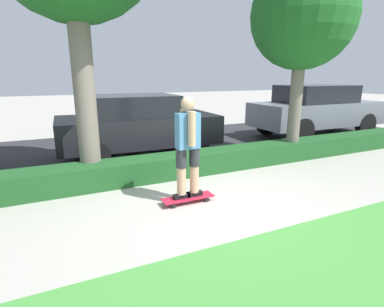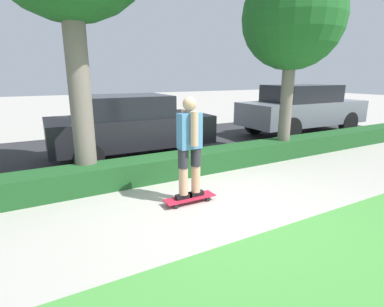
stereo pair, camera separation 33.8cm
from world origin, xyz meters
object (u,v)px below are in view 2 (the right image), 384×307
(skater_person, at_px, (190,146))
(tree_mid, at_px, (293,19))
(parked_car_middle, at_px, (130,125))
(skateboard, at_px, (190,198))
(parked_car_rear, at_px, (302,108))

(skater_person, distance_m, tree_mid, 4.18)
(parked_car_middle, bearing_deg, tree_mid, -29.26)
(skateboard, height_order, tree_mid, tree_mid)
(tree_mid, bearing_deg, parked_car_rear, 34.49)
(parked_car_middle, distance_m, parked_car_rear, 5.95)
(skater_person, xyz_separation_m, parked_car_middle, (0.10, 3.22, -0.15))
(parked_car_rear, bearing_deg, skateboard, -151.58)
(tree_mid, relative_size, parked_car_middle, 1.11)
(tree_mid, height_order, parked_car_middle, tree_mid)
(parked_car_middle, relative_size, parked_car_rear, 0.87)
(skateboard, bearing_deg, skater_person, -18.43)
(parked_car_rear, bearing_deg, skater_person, -151.58)
(skater_person, distance_m, parked_car_middle, 3.23)
(skater_person, height_order, parked_car_middle, skater_person)
(skateboard, height_order, parked_car_rear, parked_car_rear)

